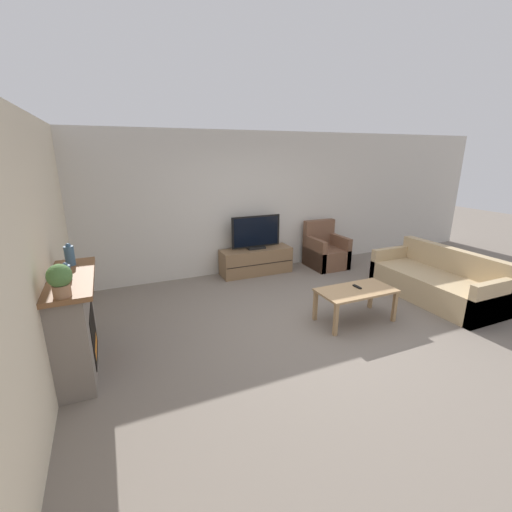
{
  "coord_description": "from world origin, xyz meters",
  "views": [
    {
      "loc": [
        -2.41,
        -3.63,
        2.3
      ],
      "look_at": [
        -0.5,
        0.77,
        0.85
      ],
      "focal_mm": 24.0,
      "sensor_mm": 36.0,
      "label": 1
    }
  ],
  "objects_px": {
    "fireplace": "(74,323)",
    "tv": "(256,233)",
    "tv_stand": "(256,261)",
    "mantel_vase_left": "(63,282)",
    "couch": "(436,282)",
    "coffee_table": "(356,294)",
    "remote": "(357,287)",
    "mantel_vase_centre_left": "(66,272)",
    "potted_plant": "(60,279)",
    "armchair": "(325,252)",
    "mantel_vase_right": "(70,255)"
  },
  "relations": [
    {
      "from": "fireplace",
      "to": "tv",
      "type": "distance_m",
      "value": 3.7
    },
    {
      "from": "fireplace",
      "to": "tv_stand",
      "type": "bearing_deg",
      "value": 34.68
    },
    {
      "from": "mantel_vase_left",
      "to": "couch",
      "type": "relative_size",
      "value": 0.09
    },
    {
      "from": "coffee_table",
      "to": "remote",
      "type": "xyz_separation_m",
      "value": [
        0.06,
        0.06,
        0.07
      ]
    },
    {
      "from": "fireplace",
      "to": "tv_stand",
      "type": "height_order",
      "value": "fireplace"
    },
    {
      "from": "mantel_vase_left",
      "to": "coffee_table",
      "type": "bearing_deg",
      "value": 1.64
    },
    {
      "from": "tv_stand",
      "to": "remote",
      "type": "xyz_separation_m",
      "value": [
        0.54,
        -2.34,
        0.23
      ]
    },
    {
      "from": "tv",
      "to": "couch",
      "type": "bearing_deg",
      "value": -45.97
    },
    {
      "from": "tv",
      "to": "remote",
      "type": "distance_m",
      "value": 2.42
    },
    {
      "from": "fireplace",
      "to": "coffee_table",
      "type": "xyz_separation_m",
      "value": [
        3.52,
        -0.3,
        -0.14
      ]
    },
    {
      "from": "fireplace",
      "to": "mantel_vase_left",
      "type": "distance_m",
      "value": 0.73
    },
    {
      "from": "mantel_vase_centre_left",
      "to": "couch",
      "type": "xyz_separation_m",
      "value": [
        5.22,
        -0.09,
        -0.89
      ]
    },
    {
      "from": "potted_plant",
      "to": "coffee_table",
      "type": "bearing_deg",
      "value": 4.34
    },
    {
      "from": "mantel_vase_centre_left",
      "to": "tv_stand",
      "type": "xyz_separation_m",
      "value": [
        3.02,
        2.2,
        -0.91
      ]
    },
    {
      "from": "mantel_vase_left",
      "to": "remote",
      "type": "height_order",
      "value": "mantel_vase_left"
    },
    {
      "from": "mantel_vase_left",
      "to": "coffee_table",
      "type": "distance_m",
      "value": 3.58
    },
    {
      "from": "tv",
      "to": "armchair",
      "type": "xyz_separation_m",
      "value": [
        1.5,
        -0.17,
        -0.51
      ]
    },
    {
      "from": "mantel_vase_right",
      "to": "mantel_vase_left",
      "type": "bearing_deg",
      "value": -90.0
    },
    {
      "from": "armchair",
      "to": "coffee_table",
      "type": "bearing_deg",
      "value": -114.64
    },
    {
      "from": "armchair",
      "to": "coffee_table",
      "type": "xyz_separation_m",
      "value": [
        -1.02,
        -2.23,
        0.11
      ]
    },
    {
      "from": "tv_stand",
      "to": "couch",
      "type": "distance_m",
      "value": 3.18
    },
    {
      "from": "armchair",
      "to": "mantel_vase_centre_left",
      "type": "bearing_deg",
      "value": -155.82
    },
    {
      "from": "tv_stand",
      "to": "tv",
      "type": "height_order",
      "value": "tv"
    },
    {
      "from": "fireplace",
      "to": "tv",
      "type": "relative_size",
      "value": 1.33
    },
    {
      "from": "mantel_vase_left",
      "to": "tv",
      "type": "relative_size",
      "value": 0.17
    },
    {
      "from": "tv_stand",
      "to": "coffee_table",
      "type": "relative_size",
      "value": 1.3
    },
    {
      "from": "mantel_vase_right",
      "to": "tv_stand",
      "type": "height_order",
      "value": "mantel_vase_right"
    },
    {
      "from": "potted_plant",
      "to": "fireplace",
      "type": "bearing_deg",
      "value": 91.7
    },
    {
      "from": "armchair",
      "to": "coffee_table",
      "type": "height_order",
      "value": "armchair"
    },
    {
      "from": "coffee_table",
      "to": "remote",
      "type": "relative_size",
      "value": 7.15
    },
    {
      "from": "potted_plant",
      "to": "tv",
      "type": "xyz_separation_m",
      "value": [
        3.02,
        2.66,
        -0.44
      ]
    },
    {
      "from": "potted_plant",
      "to": "mantel_vase_centre_left",
      "type": "bearing_deg",
      "value": 90.0
    },
    {
      "from": "mantel_vase_right",
      "to": "tv_stand",
      "type": "distance_m",
      "value": 3.59
    },
    {
      "from": "mantel_vase_right",
      "to": "tv_stand",
      "type": "xyz_separation_m",
      "value": [
        3.02,
        1.7,
        -0.95
      ]
    },
    {
      "from": "mantel_vase_centre_left",
      "to": "couch",
      "type": "height_order",
      "value": "mantel_vase_centre_left"
    },
    {
      "from": "mantel_vase_left",
      "to": "tv",
      "type": "bearing_deg",
      "value": 39.57
    },
    {
      "from": "armchair",
      "to": "remote",
      "type": "distance_m",
      "value": 2.38
    },
    {
      "from": "mantel_vase_left",
      "to": "mantel_vase_centre_left",
      "type": "xyz_separation_m",
      "value": [
        0.0,
        0.3,
        0.0
      ]
    },
    {
      "from": "tv_stand",
      "to": "coffee_table",
      "type": "height_order",
      "value": "tv_stand"
    },
    {
      "from": "mantel_vase_centre_left",
      "to": "fireplace",
      "type": "bearing_deg",
      "value": 99.57
    },
    {
      "from": "mantel_vase_left",
      "to": "tv_stand",
      "type": "relative_size",
      "value": 0.12
    },
    {
      "from": "tv_stand",
      "to": "couch",
      "type": "bearing_deg",
      "value": -45.99
    },
    {
      "from": "tv_stand",
      "to": "mantel_vase_centre_left",
      "type": "bearing_deg",
      "value": -143.92
    },
    {
      "from": "fireplace",
      "to": "tv_stand",
      "type": "xyz_separation_m",
      "value": [
        3.03,
        2.1,
        -0.3
      ]
    },
    {
      "from": "fireplace",
      "to": "couch",
      "type": "bearing_deg",
      "value": -2.05
    },
    {
      "from": "mantel_vase_right",
      "to": "armchair",
      "type": "bearing_deg",
      "value": 18.74
    },
    {
      "from": "fireplace",
      "to": "mantel_vase_centre_left",
      "type": "distance_m",
      "value": 0.62
    },
    {
      "from": "mantel_vase_left",
      "to": "mantel_vase_right",
      "type": "xyz_separation_m",
      "value": [
        0.0,
        0.79,
        0.04
      ]
    },
    {
      "from": "armchair",
      "to": "fireplace",
      "type": "bearing_deg",
      "value": -156.95
    },
    {
      "from": "mantel_vase_right",
      "to": "armchair",
      "type": "xyz_separation_m",
      "value": [
        4.52,
        1.53,
        -0.9
      ]
    }
  ]
}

